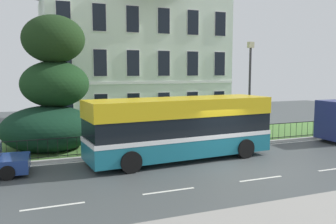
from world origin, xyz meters
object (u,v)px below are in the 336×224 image
(georgian_townhouse, at_px, (129,50))
(single_decker_bus, at_px, (180,127))
(evergreen_tree, at_px, (51,97))
(street_lamp_post, at_px, (250,83))

(georgian_townhouse, xyz_separation_m, single_decker_bus, (-1.44, -14.17, -4.48))
(evergreen_tree, bearing_deg, georgian_townhouse, 53.37)
(evergreen_tree, xyz_separation_m, single_decker_bus, (5.66, -4.63, -1.33))
(evergreen_tree, bearing_deg, street_lamp_post, -9.15)
(evergreen_tree, relative_size, single_decker_bus, 0.79)
(georgian_townhouse, distance_m, single_decker_bus, 14.93)
(georgian_townhouse, distance_m, street_lamp_post, 12.47)
(single_decker_bus, bearing_deg, street_lamp_post, 21.06)
(georgian_townhouse, relative_size, evergreen_tree, 1.96)
(street_lamp_post, bearing_deg, georgian_townhouse, 111.19)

